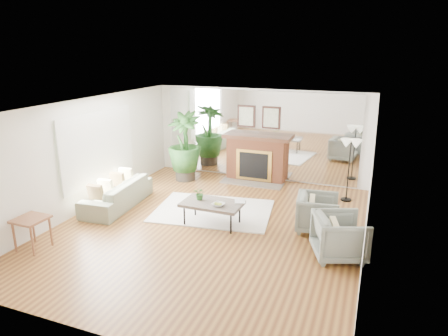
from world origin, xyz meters
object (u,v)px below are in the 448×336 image
at_px(side_table, 31,223).
at_px(potted_ficus, 184,144).
at_px(armchair_back, 317,213).
at_px(floor_lamp, 351,149).
at_px(coffee_table, 212,204).
at_px(armchair_front, 340,236).
at_px(fireplace, 256,157).
at_px(sofa, 117,194).

bearing_deg(side_table, potted_ficus, 80.15).
distance_m(armchair_back, floor_lamp, 2.18).
bearing_deg(floor_lamp, coffee_table, -135.61).
relative_size(coffee_table, armchair_front, 1.44).
bearing_deg(fireplace, armchair_front, -54.03).
relative_size(fireplace, potted_ficus, 1.08).
height_order(fireplace, side_table, fireplace).
height_order(sofa, armchair_front, armchair_front).
bearing_deg(sofa, side_table, -9.58).
relative_size(armchair_back, potted_ficus, 0.43).
bearing_deg(coffee_table, sofa, 176.26).
xyz_separation_m(fireplace, armchair_back, (2.08, -2.62, -0.28)).
xyz_separation_m(armchair_back, potted_ficus, (-3.93, 1.97, 0.64)).
xyz_separation_m(sofa, armchair_back, (4.53, 0.36, 0.08)).
distance_m(armchair_back, armchair_front, 1.09).
bearing_deg(potted_ficus, fireplace, 19.57).
height_order(armchair_front, potted_ficus, potted_ficus).
height_order(fireplace, armchair_front, fireplace).
distance_m(armchair_back, side_table, 5.42).
xyz_separation_m(sofa, side_table, (-0.20, -2.30, 0.21)).
xyz_separation_m(fireplace, sofa, (-2.45, -2.98, -0.36)).
distance_m(sofa, potted_ficus, 2.50).
height_order(coffee_table, armchair_back, armchair_back).
bearing_deg(coffee_table, armchair_back, 13.95).
height_order(fireplace, floor_lamp, fireplace).
distance_m(fireplace, armchair_front, 4.43).
bearing_deg(sofa, fireplace, 135.97).
xyz_separation_m(potted_ficus, floor_lamp, (4.35, -0.04, 0.28)).
relative_size(armchair_front, potted_ficus, 0.45).
bearing_deg(potted_ficus, armchair_front, -33.33).
bearing_deg(coffee_table, potted_ficus, 126.71).
relative_size(armchair_front, floor_lamp, 0.57).
distance_m(armchair_front, floor_lamp, 3.02).
height_order(side_table, floor_lamp, floor_lamp).
xyz_separation_m(armchair_front, potted_ficus, (-4.45, 2.93, 0.62)).
relative_size(coffee_table, floor_lamp, 0.82).
xyz_separation_m(side_table, potted_ficus, (0.80, 4.62, 0.51)).
bearing_deg(fireplace, potted_ficus, -160.43).
bearing_deg(floor_lamp, sofa, -155.24).
xyz_separation_m(coffee_table, floor_lamp, (2.50, 2.44, 0.84)).
bearing_deg(coffee_table, armchair_front, -9.65).
relative_size(potted_ficus, floor_lamp, 1.26).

